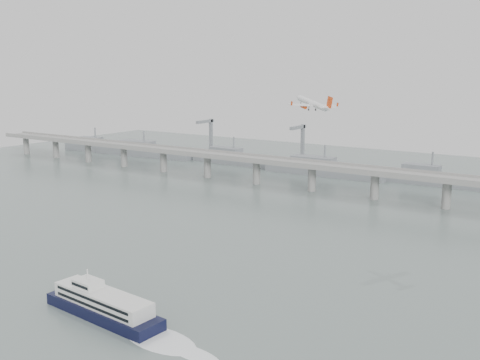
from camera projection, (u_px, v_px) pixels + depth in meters
The scene contains 5 objects.
ground at pixel (172, 278), 251.86m from camera, with size 900.00×900.00×0.00m, color slate.
bridge at pixel (348, 172), 412.49m from camera, with size 800.00×22.00×23.90m.
distant_fleet at pixel (227, 158), 551.54m from camera, with size 453.00×60.90×40.00m.
ferry at pixel (103, 305), 212.32m from camera, with size 90.08×20.23×16.98m.
airliner at pixel (313, 104), 291.67m from camera, with size 29.55×27.93×8.42m.
Camera 1 is at (157.17, -181.83, 92.47)m, focal length 42.00 mm.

